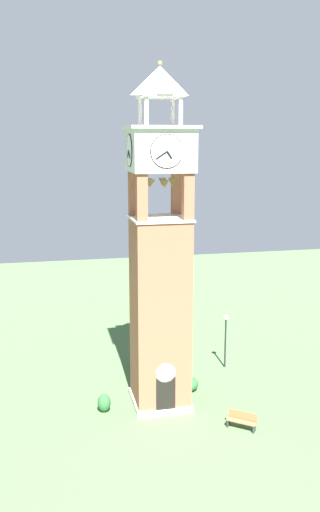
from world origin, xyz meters
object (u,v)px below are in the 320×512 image
(clock_tower, at_px, (160,271))
(trash_bin, at_px, (137,359))
(park_bench, at_px, (242,420))
(lamp_post, at_px, (226,331))

(clock_tower, distance_m, trash_bin, 9.64)
(clock_tower, height_order, park_bench, clock_tower)
(clock_tower, relative_size, lamp_post, 5.17)
(clock_tower, xyz_separation_m, trash_bin, (-0.33, 5.87, -7.64))
(park_bench, bearing_deg, trash_bin, 112.45)
(clock_tower, height_order, lamp_post, clock_tower)
(clock_tower, distance_m, lamp_post, 8.70)
(clock_tower, relative_size, trash_bin, 24.03)
(park_bench, height_order, trash_bin, park_bench)
(trash_bin, bearing_deg, lamp_post, -17.02)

